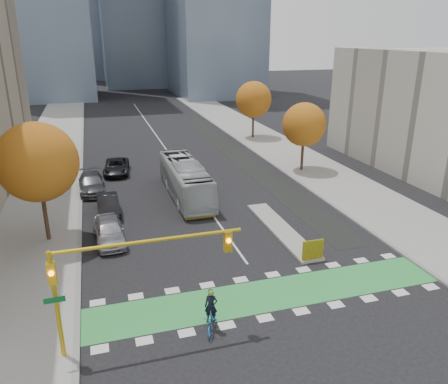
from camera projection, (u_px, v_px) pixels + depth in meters
ground at (280, 310)px, 22.46m from camera, size 300.00×300.00×0.00m
sidewalk_west at (37, 202)px, 36.81m from camera, size 7.00×120.00×0.15m
sidewalk_east at (324, 174)px, 44.10m from camera, size 7.00×120.00×0.15m
curb_west at (81, 198)px, 37.76m from camera, size 0.30×120.00×0.16m
curb_east at (292, 177)px, 43.16m from camera, size 0.30×120.00×0.16m
bike_crossing at (269, 294)px, 23.81m from camera, size 20.00×3.00×0.01m
centre_line at (160, 141)px, 58.51m from camera, size 0.15×70.00×0.01m
bike_lane_paint at (236, 155)px, 51.52m from camera, size 2.50×50.00×0.01m
median_island at (281, 229)px, 31.62m from camera, size 1.60×10.00×0.16m
hazard_board at (313, 250)px, 27.05m from camera, size 1.40×0.12×1.30m
tree_west at (38, 162)px, 28.13m from camera, size 5.20×5.20×8.22m
tree_east_near at (304, 125)px, 43.88m from camera, size 4.40×4.40×7.08m
tree_east_far at (254, 100)px, 58.31m from camera, size 4.80×4.80×7.65m
traffic_signal_west at (117, 268)px, 18.49m from camera, size 8.53×0.56×5.20m
cyclist at (211, 317)px, 20.73m from camera, size 1.34×2.00×2.19m
bus at (185, 179)px, 37.79m from camera, size 2.72×11.40×3.17m
parked_car_a at (109, 231)px, 29.65m from camera, size 2.24×4.95×1.65m
parked_car_b at (108, 205)px, 34.34m from camera, size 1.77×4.60×1.49m
parked_car_c at (92, 183)px, 39.20m from camera, size 2.38×5.47×1.57m
parked_car_d at (116, 167)px, 44.45m from camera, size 2.99×5.45×1.45m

